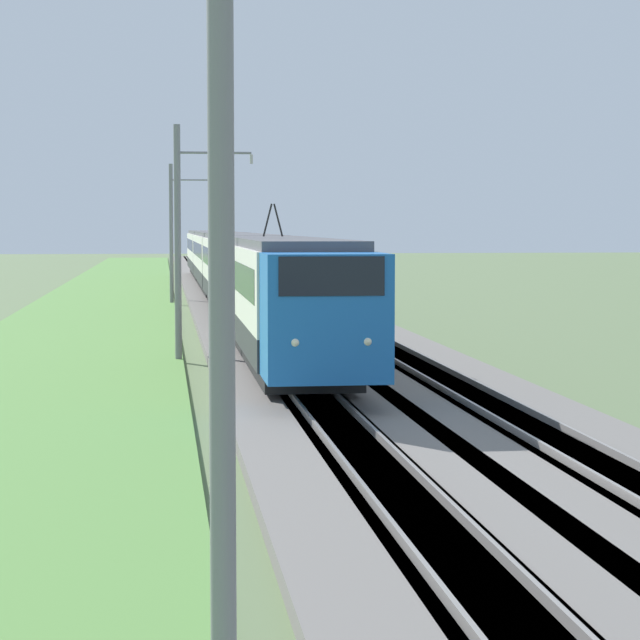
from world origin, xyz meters
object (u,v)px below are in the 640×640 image
object	(u,v)px
passenger_train	(228,263)
catenary_mast_far	(172,232)
catenary_mast_mid	(180,240)
catenary_mast_near	(229,270)

from	to	relation	value
passenger_train	catenary_mast_far	xyz separation A→B (m)	(1.91, 3.04, 1.68)
catenary_mast_mid	catenary_mast_far	xyz separation A→B (m)	(30.36, 0.00, 0.12)
catenary_mast_near	catenary_mast_far	world-z (taller)	catenary_mast_far
passenger_train	catenary_mast_far	distance (m)	3.96
catenary_mast_near	catenary_mast_far	bearing A→B (deg)	0.00
catenary_mast_mid	catenary_mast_far	distance (m)	30.36
passenger_train	catenary_mast_far	size ratio (longest dim) A/B	10.69
catenary_mast_near	catenary_mast_mid	distance (m)	30.36
catenary_mast_near	catenary_mast_mid	bearing A→B (deg)	-0.00
passenger_train	catenary_mast_near	xyz separation A→B (m)	(-58.81, 3.03, 1.64)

